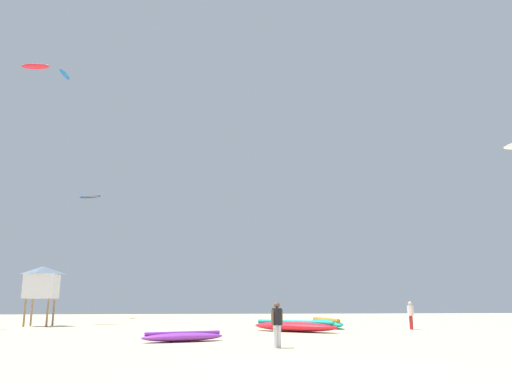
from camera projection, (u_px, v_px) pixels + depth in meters
name	position (u px, v px, depth m)	size (l,w,h in m)	color
ground_plane	(320.00, 368.00, 12.90)	(120.00, 120.00, 0.00)	beige
person_foreground	(277.00, 321.00, 18.68)	(0.48, 0.38, 1.66)	silver
person_midground	(411.00, 313.00, 31.13)	(0.38, 0.56, 1.69)	#B21E23
kite_grounded_near	(183.00, 337.00, 21.42)	(3.75, 2.18, 0.46)	purple
kite_grounded_mid	(326.00, 323.00, 33.12)	(1.92, 5.32, 0.64)	#19B29E
kite_grounded_far	(294.00, 326.00, 28.57)	(5.03, 4.70, 0.66)	red
lifeguard_tower	(42.00, 282.00, 35.52)	(2.30, 2.30, 4.15)	#8C704C
kite_aloft_0	(90.00, 197.00, 46.84)	(2.32, 1.45, 0.40)	#2D2D33
kite_aloft_3	(65.00, 74.00, 57.18)	(1.04, 2.91, 0.60)	blue
kite_aloft_4	(35.00, 66.00, 41.63)	(2.37, 0.94, 0.39)	red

